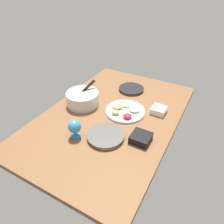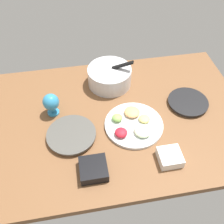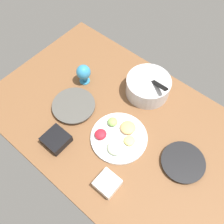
{
  "view_description": "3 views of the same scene",
  "coord_description": "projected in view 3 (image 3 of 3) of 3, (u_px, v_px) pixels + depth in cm",
  "views": [
    {
      "loc": [
        -122.35,
        -68.76,
        103.6
      ],
      "look_at": [
        -5.58,
        -3.99,
        7.86
      ],
      "focal_mm": 33.45,
      "sensor_mm": 36.0,
      "label": 1
    },
    {
      "loc": [
        -18.82,
        -97.17,
        115.81
      ],
      "look_at": [
        -2.2,
        -2.72,
        7.86
      ],
      "focal_mm": 41.26,
      "sensor_mm": 36.0,
      "label": 2
    },
    {
      "loc": [
        48.94,
        -61.08,
        135.47
      ],
      "look_at": [
        -2.35,
        -0.86,
        7.86
      ],
      "focal_mm": 40.64,
      "sensor_mm": 36.0,
      "label": 3
    }
  ],
  "objects": [
    {
      "name": "ground_plane",
      "position": [
        116.0,
        121.0,
        1.58
      ],
      "size": [
        160.0,
        104.0,
        4.0
      ],
      "primitive_type": "cube",
      "color": "brown"
    },
    {
      "name": "mixing_bowl",
      "position": [
        148.0,
        86.0,
        1.62
      ],
      "size": [
        29.04,
        28.28,
        19.04
      ],
      "color": "silver",
      "rests_on": "ground_plane"
    },
    {
      "name": "square_bowl_black",
      "position": [
        56.0,
        139.0,
        1.46
      ],
      "size": [
        13.63,
        13.63,
        5.39
      ],
      "color": "black",
      "rests_on": "ground_plane"
    },
    {
      "name": "fruit_platter",
      "position": [
        119.0,
        137.0,
        1.48
      ],
      "size": [
        33.47,
        33.47,
        5.24
      ],
      "color": "silver",
      "rests_on": "ground_plane"
    },
    {
      "name": "dinner_plate_right",
      "position": [
        183.0,
        162.0,
        1.41
      ],
      "size": [
        24.64,
        24.64,
        2.42
      ],
      "color": "#4C4C51",
      "rests_on": "ground_plane"
    },
    {
      "name": "hurricane_glass_blue",
      "position": [
        84.0,
        73.0,
        1.65
      ],
      "size": [
        9.47,
        9.47,
        14.4
      ],
      "color": "teal",
      "rests_on": "ground_plane"
    },
    {
      "name": "dinner_plate_left",
      "position": [
        74.0,
        106.0,
        1.6
      ],
      "size": [
        27.22,
        27.22,
        3.01
      ],
      "color": "silver",
      "rests_on": "ground_plane"
    },
    {
      "name": "square_bowl_white",
      "position": [
        107.0,
        183.0,
        1.33
      ],
      "size": [
        11.61,
        11.61,
        5.24
      ],
      "color": "white",
      "rests_on": "ground_plane"
    }
  ]
}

